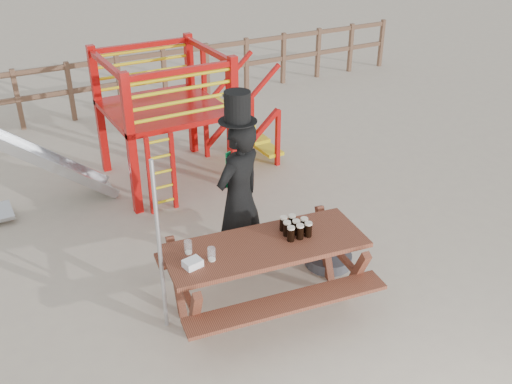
{
  "coord_description": "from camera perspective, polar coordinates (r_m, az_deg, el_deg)",
  "views": [
    {
      "loc": [
        -2.65,
        -4.36,
        4.25
      ],
      "look_at": [
        0.26,
        0.8,
        1.04
      ],
      "focal_mm": 40.0,
      "sensor_mm": 36.0,
      "label": 1
    }
  ],
  "objects": [
    {
      "name": "man_with_hat",
      "position": [
        6.74,
        -1.73,
        -0.2
      ],
      "size": [
        0.83,
        0.69,
        2.28
      ],
      "rotation": [
        0.0,
        0.0,
        3.52
      ],
      "color": "black",
      "rests_on": "ground"
    },
    {
      "name": "stout_pints",
      "position": [
        6.28,
        3.94,
        -3.56
      ],
      "size": [
        0.31,
        0.32,
        0.17
      ],
      "color": "black",
      "rests_on": "picnic_table"
    },
    {
      "name": "picnic_table",
      "position": [
        6.33,
        0.97,
        -7.54
      ],
      "size": [
        2.36,
        1.79,
        0.84
      ],
      "rotation": [
        0.0,
        0.0,
        -0.14
      ],
      "color": "brown",
      "rests_on": "ground"
    },
    {
      "name": "metal_pole",
      "position": [
        5.87,
        -9.61,
        -5.63
      ],
      "size": [
        0.04,
        0.04,
        2.0
      ],
      "primitive_type": "cylinder",
      "color": "#B2B2B7",
      "rests_on": "ground"
    },
    {
      "name": "playground_fort",
      "position": [
        8.99,
        -9.56,
        7.35
      ],
      "size": [
        4.71,
        1.84,
        2.1
      ],
      "color": "#AE0D0B",
      "rests_on": "ground"
    },
    {
      "name": "back_fence",
      "position": [
        12.18,
        -15.85,
        10.61
      ],
      "size": [
        15.09,
        0.09,
        1.2
      ],
      "color": "brown",
      "rests_on": "ground"
    },
    {
      "name": "ground",
      "position": [
        6.64,
        1.5,
        -11.36
      ],
      "size": [
        60.0,
        60.0,
        0.0
      ],
      "primitive_type": "plane",
      "color": "#B3A48B",
      "rests_on": "ground"
    },
    {
      "name": "parasol_base",
      "position": [
        7.32,
        7.23,
        -6.62
      ],
      "size": [
        0.6,
        0.6,
        0.25
      ],
      "color": "#343439",
      "rests_on": "ground"
    },
    {
      "name": "paper_bag",
      "position": [
        5.82,
        -6.35,
        -7.11
      ],
      "size": [
        0.2,
        0.17,
        0.08
      ],
      "primitive_type": "cube",
      "rotation": [
        0.0,
        0.0,
        0.17
      ],
      "color": "white",
      "rests_on": "picnic_table"
    },
    {
      "name": "empty_glasses",
      "position": [
        5.94,
        -5.65,
        -5.9
      ],
      "size": [
        0.24,
        0.32,
        0.15
      ],
      "color": "silver",
      "rests_on": "picnic_table"
    }
  ]
}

